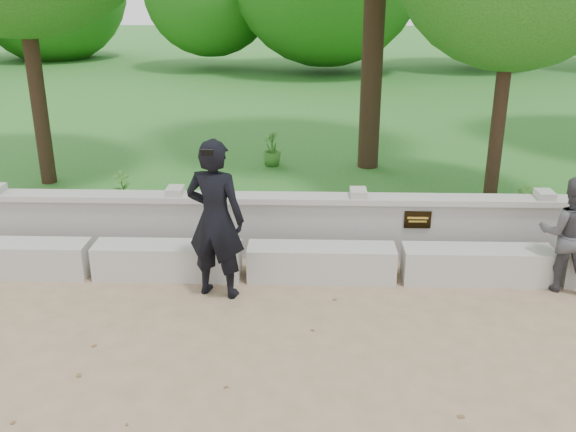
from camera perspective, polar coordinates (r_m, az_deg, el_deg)
name	(u,v)px	position (r m, az deg, el deg)	size (l,w,h in m)	color
ground	(422,361)	(6.86, 11.78, -12.50)	(80.00, 80.00, 0.00)	#9F8261
lawn	(348,102)	(20.02, 5.32, 10.07)	(40.00, 22.00, 0.25)	#266922
concrete_bench	(399,263)	(8.40, 9.83, -4.18)	(11.90, 0.45, 0.45)	#B0ADA6
parapet_wall	(393,227)	(8.95, 9.35, -0.93)	(12.50, 0.35, 0.90)	#A5A39C
man_main	(215,219)	(7.67, -6.47, -0.29)	(0.82, 0.74, 1.97)	black
visitor_left	(568,234)	(8.58, 23.67, -1.48)	(0.84, 0.74, 1.46)	#424248
shrub_a	(122,186)	(10.73, -14.51, 2.56)	(0.28, 0.19, 0.52)	#387226
shrub_b	(524,206)	(10.02, 20.26, 0.85)	(0.32, 0.26, 0.58)	#387226
shrub_d	(272,148)	(12.46, -1.44, 6.04)	(0.38, 0.34, 0.69)	#387226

